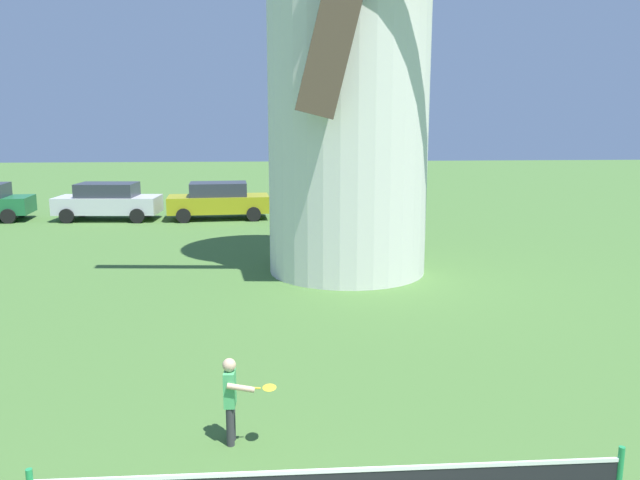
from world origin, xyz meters
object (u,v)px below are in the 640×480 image
windmill (349,48)px  parked_car_blue (332,199)px  parked_car_silver (108,201)px  player_far (232,396)px  parked_car_mustard (219,200)px

windmill → parked_car_blue: size_ratio=3.18×
windmill → parked_car_silver: (-9.02, 9.68, -5.21)m
player_far → parked_car_silver: parked_car_silver is taller
windmill → parked_car_mustard: (-4.40, 9.62, -5.21)m
player_far → parked_car_mustard: size_ratio=0.27×
player_far → parked_car_mustard: (-1.84, 18.95, 0.15)m
player_far → parked_car_blue: bearing=81.1°
windmill → parked_car_silver: size_ratio=3.00×
windmill → parked_car_blue: 10.98m
player_far → parked_car_mustard: parked_car_mustard is taller
parked_car_mustard → parked_car_blue: (4.83, 0.04, -0.00)m
windmill → player_far: 11.06m
player_far → parked_car_blue: 19.22m
parked_car_mustard → player_far: bearing=-84.4°
parked_car_silver → parked_car_blue: same height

